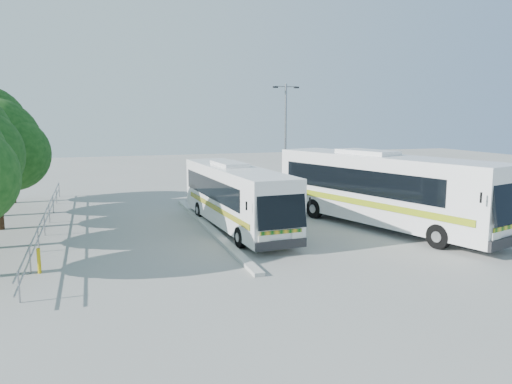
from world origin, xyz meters
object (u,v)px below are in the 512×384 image
object	(u,v)px
coach_adjacent	(383,188)
bollard	(39,261)
coach_main	(236,195)
tree_far_e	(10,143)
lamppost	(286,135)

from	to	relation	value
coach_adjacent	bollard	bearing A→B (deg)	172.54
coach_main	tree_far_e	bearing A→B (deg)	131.49
coach_adjacent	lamppost	bearing A→B (deg)	78.08
lamppost	bollard	distance (m)	20.43
coach_main	coach_adjacent	bearing A→B (deg)	-19.70
bollard	tree_far_e	bearing A→B (deg)	100.13
tree_far_e	coach_adjacent	world-z (taller)	tree_far_e
tree_far_e	coach_adjacent	bearing A→B (deg)	-36.29
coach_main	bollard	distance (m)	9.97
tree_far_e	bollard	distance (m)	16.99
coach_adjacent	bollard	xyz separation A→B (m)	(-15.79, -2.64, -1.54)
lamppost	tree_far_e	bearing A→B (deg)	171.42
coach_main	bollard	world-z (taller)	coach_main
tree_far_e	bollard	bearing A→B (deg)	-79.87
coach_main	coach_adjacent	distance (m)	7.39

